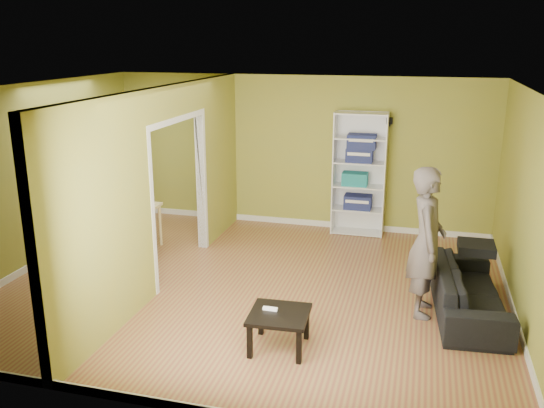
{
  "coord_description": "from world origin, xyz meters",
  "views": [
    {
      "loc": [
        2.06,
        -6.77,
        3.18
      ],
      "look_at": [
        0.2,
        0.2,
        1.1
      ],
      "focal_mm": 38.0,
      "sensor_mm": 36.0,
      "label": 1
    }
  ],
  "objects_px": {
    "sofa": "(469,284)",
    "chair_near": "(102,234)",
    "dining_table": "(119,211)",
    "coffee_table": "(279,318)",
    "bookshelf": "(360,174)",
    "person": "(428,229)",
    "chair_far": "(136,212)",
    "chair_left": "(77,217)"
  },
  "relations": [
    {
      "from": "sofa",
      "to": "chair_near",
      "type": "relative_size",
      "value": 2.19
    },
    {
      "from": "sofa",
      "to": "chair_far",
      "type": "bearing_deg",
      "value": 69.83
    },
    {
      "from": "coffee_table",
      "to": "chair_near",
      "type": "xyz_separation_m",
      "value": [
        -3.09,
        1.7,
        0.1
      ]
    },
    {
      "from": "bookshelf",
      "to": "dining_table",
      "type": "xyz_separation_m",
      "value": [
        -3.46,
        -1.8,
        -0.4
      ]
    },
    {
      "from": "bookshelf",
      "to": "chair_near",
      "type": "bearing_deg",
      "value": -145.5
    },
    {
      "from": "coffee_table",
      "to": "chair_left",
      "type": "xyz_separation_m",
      "value": [
        -3.84,
        2.23,
        0.14
      ]
    },
    {
      "from": "dining_table",
      "to": "chair_left",
      "type": "height_order",
      "value": "chair_left"
    },
    {
      "from": "sofa",
      "to": "person",
      "type": "bearing_deg",
      "value": 100.07
    },
    {
      "from": "chair_far",
      "to": "sofa",
      "type": "bearing_deg",
      "value": 169.32
    },
    {
      "from": "bookshelf",
      "to": "chair_near",
      "type": "height_order",
      "value": "bookshelf"
    },
    {
      "from": "chair_far",
      "to": "bookshelf",
      "type": "bearing_deg",
      "value": -155.37
    },
    {
      "from": "chair_far",
      "to": "dining_table",
      "type": "bearing_deg",
      "value": 96.7
    },
    {
      "from": "sofa",
      "to": "person",
      "type": "relative_size",
      "value": 0.92
    },
    {
      "from": "chair_near",
      "to": "bookshelf",
      "type": "bearing_deg",
      "value": 45.78
    },
    {
      "from": "chair_left",
      "to": "chair_far",
      "type": "relative_size",
      "value": 1.07
    },
    {
      "from": "person",
      "to": "coffee_table",
      "type": "relative_size",
      "value": 3.42
    },
    {
      "from": "bookshelf",
      "to": "dining_table",
      "type": "distance_m",
      "value": 3.92
    },
    {
      "from": "bookshelf",
      "to": "chair_near",
      "type": "distance_m",
      "value": 4.22
    },
    {
      "from": "coffee_table",
      "to": "dining_table",
      "type": "relative_size",
      "value": 0.55
    },
    {
      "from": "person",
      "to": "coffee_table",
      "type": "distance_m",
      "value": 2.05
    },
    {
      "from": "sofa",
      "to": "chair_near",
      "type": "distance_m",
      "value": 5.08
    },
    {
      "from": "coffee_table",
      "to": "bookshelf",
      "type": "bearing_deg",
      "value": 85.12
    },
    {
      "from": "bookshelf",
      "to": "chair_left",
      "type": "relative_size",
      "value": 2.1
    },
    {
      "from": "sofa",
      "to": "chair_left",
      "type": "height_order",
      "value": "chair_left"
    },
    {
      "from": "sofa",
      "to": "dining_table",
      "type": "xyz_separation_m",
      "value": [
        -5.09,
        0.87,
        0.25
      ]
    },
    {
      "from": "dining_table",
      "to": "person",
      "type": "bearing_deg",
      "value": -12.44
    },
    {
      "from": "coffee_table",
      "to": "chair_near",
      "type": "height_order",
      "value": "chair_near"
    },
    {
      "from": "chair_near",
      "to": "dining_table",
      "type": "bearing_deg",
      "value": 103.16
    },
    {
      "from": "coffee_table",
      "to": "chair_near",
      "type": "bearing_deg",
      "value": 151.24
    },
    {
      "from": "sofa",
      "to": "coffee_table",
      "type": "distance_m",
      "value": 2.42
    },
    {
      "from": "sofa",
      "to": "chair_far",
      "type": "distance_m",
      "value": 5.31
    },
    {
      "from": "chair_left",
      "to": "chair_far",
      "type": "distance_m",
      "value": 0.92
    },
    {
      "from": "dining_table",
      "to": "chair_left",
      "type": "xyz_separation_m",
      "value": [
        -0.73,
        -0.04,
        -0.14
      ]
    },
    {
      "from": "chair_near",
      "to": "chair_far",
      "type": "relative_size",
      "value": 0.98
    },
    {
      "from": "bookshelf",
      "to": "chair_left",
      "type": "xyz_separation_m",
      "value": [
        -4.19,
        -1.84,
        -0.53
      ]
    },
    {
      "from": "sofa",
      "to": "dining_table",
      "type": "relative_size",
      "value": 1.73
    },
    {
      "from": "coffee_table",
      "to": "sofa",
      "type": "bearing_deg",
      "value": 35.13
    },
    {
      "from": "sofa",
      "to": "dining_table",
      "type": "distance_m",
      "value": 5.17
    },
    {
      "from": "sofa",
      "to": "chair_far",
      "type": "xyz_separation_m",
      "value": [
        -5.11,
        1.42,
        0.08
      ]
    },
    {
      "from": "sofa",
      "to": "chair_near",
      "type": "height_order",
      "value": "chair_near"
    },
    {
      "from": "coffee_table",
      "to": "chair_left",
      "type": "height_order",
      "value": "chair_left"
    },
    {
      "from": "person",
      "to": "chair_near",
      "type": "xyz_separation_m",
      "value": [
        -4.55,
        0.44,
        -0.61
      ]
    }
  ]
}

